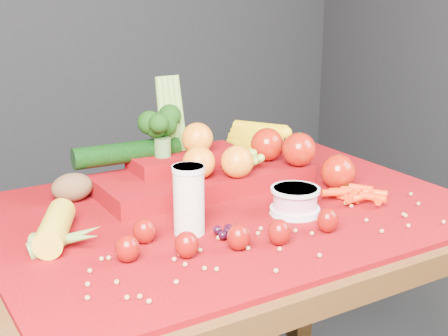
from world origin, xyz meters
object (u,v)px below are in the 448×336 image
table (228,251)px  yogurt_bowl (295,200)px  produce_mound (214,162)px  milk_glass (189,198)px

table → yogurt_bowl: 0.20m
table → produce_mound: size_ratio=1.79×
milk_glass → yogurt_bowl: milk_glass is taller
milk_glass → produce_mound: bearing=50.4°
yogurt_bowl → produce_mound: bearing=102.1°
table → milk_glass: (-0.14, -0.08, 0.18)m
table → produce_mound: produce_mound is taller
yogurt_bowl → produce_mound: size_ratio=0.18×
produce_mound → table: bearing=-108.3°
milk_glass → produce_mound: (0.19, 0.23, -0.01)m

